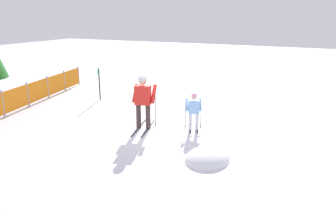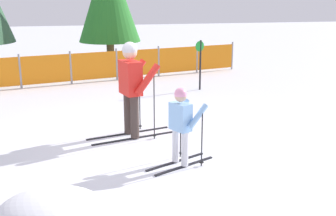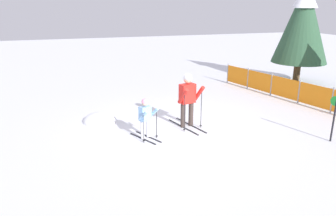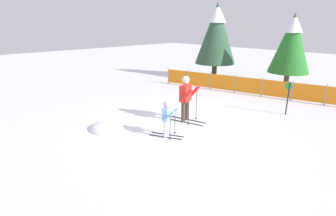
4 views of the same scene
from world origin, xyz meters
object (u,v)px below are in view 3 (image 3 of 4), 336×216
at_px(conifer_near, 303,21).
at_px(skier_adult, 188,96).
at_px(skier_child, 145,115).
at_px(safety_fence, 315,96).
at_px(trail_marker, 334,113).

bearing_deg(conifer_near, skier_adult, -61.22).
xyz_separation_m(skier_child, safety_fence, (-0.90, 6.80, -0.23)).
bearing_deg(conifer_near, skier_child, -62.72).
xyz_separation_m(conifer_near, trail_marker, (6.45, -3.94, -2.16)).
bearing_deg(safety_fence, skier_adult, -85.99).
height_order(skier_adult, conifer_near, conifer_near).
distance_m(skier_adult, skier_child, 1.63).
height_order(safety_fence, conifer_near, conifer_near).
bearing_deg(trail_marker, skier_adult, -124.17).
relative_size(skier_child, conifer_near, 0.25).
bearing_deg(conifer_near, safety_fence, -29.97).
bearing_deg(skier_adult, skier_child, -85.07).
relative_size(skier_child, trail_marker, 0.89).
height_order(skier_adult, trail_marker, skier_adult).
distance_m(skier_child, conifer_near, 10.32).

